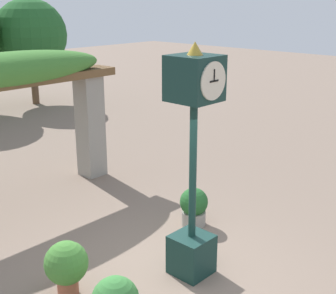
{
  "coord_description": "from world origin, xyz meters",
  "views": [
    {
      "loc": [
        -4.7,
        -4.29,
        4.13
      ],
      "look_at": [
        0.27,
        0.33,
        1.97
      ],
      "focal_mm": 50.0,
      "sensor_mm": 36.0,
      "label": 1
    }
  ],
  "objects": [
    {
      "name": "pedestal_clock",
      "position": [
        0.27,
        -0.17,
        1.9
      ],
      "size": [
        0.64,
        0.69,
        3.58
      ],
      "color": "#14332D",
      "rests_on": "ground"
    },
    {
      "name": "potted_plant_near_right",
      "position": [
        1.54,
        0.85,
        0.38
      ],
      "size": [
        0.53,
        0.53,
        0.74
      ],
      "color": "gray",
      "rests_on": "ground"
    },
    {
      "name": "ground_plane",
      "position": [
        0.0,
        0.0,
        0.0
      ],
      "size": [
        60.0,
        60.0,
        0.0
      ],
      "primitive_type": "plane",
      "color": "#7F6B5B"
    },
    {
      "name": "potted_plant_near_left",
      "position": [
        -1.4,
        0.76,
        0.49
      ],
      "size": [
        0.63,
        0.63,
        0.84
      ],
      "color": "#9E563D",
      "rests_on": "ground"
    },
    {
      "name": "pergola",
      "position": [
        0.0,
        4.4,
        2.36
      ],
      "size": [
        4.96,
        1.12,
        3.13
      ],
      "color": "gray",
      "rests_on": "ground"
    }
  ]
}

